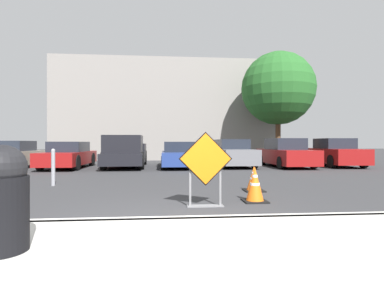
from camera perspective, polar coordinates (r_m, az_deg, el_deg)
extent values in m
plane|color=#333335|center=(14.57, -4.91, -4.77)|extent=(96.00, 96.00, 0.00)
cube|color=beige|center=(3.29, -4.60, -21.09)|extent=(28.75, 2.90, 0.14)
cube|color=beige|center=(4.67, -4.73, -14.61)|extent=(28.75, 0.20, 0.14)
cube|color=black|center=(5.92, 2.60, -2.82)|extent=(1.07, 0.02, 1.07)
cube|color=orange|center=(5.90, 2.62, -2.83)|extent=(1.01, 0.02, 1.01)
cube|color=slate|center=(6.08, 2.54, -11.69)|extent=(0.72, 0.20, 0.02)
cube|color=slate|center=(5.97, -0.36, -7.38)|extent=(0.04, 0.04, 0.95)
cube|color=slate|center=(6.05, 5.39, -7.28)|extent=(0.04, 0.04, 0.95)
cube|color=black|center=(6.68, 11.88, -10.58)|extent=(0.50, 0.50, 0.03)
cone|color=orange|center=(6.62, 11.88, -7.38)|extent=(0.37, 0.37, 0.72)
cylinder|color=white|center=(6.60, 11.89, -6.02)|extent=(0.12, 0.12, 0.06)
cylinder|color=white|center=(6.62, 11.88, -7.51)|extent=(0.21, 0.21, 0.06)
cube|color=black|center=(8.10, 11.71, -8.67)|extent=(0.51, 0.51, 0.03)
cone|color=orange|center=(8.06, 11.71, -6.35)|extent=(0.38, 0.38, 0.63)
cylinder|color=white|center=(8.04, 11.71, -5.37)|extent=(0.12, 0.12, 0.06)
cylinder|color=white|center=(8.06, 11.71, -6.44)|extent=(0.21, 0.21, 0.06)
cube|color=#A39984|center=(17.42, -31.22, -2.28)|extent=(1.85, 4.14, 0.69)
cube|color=#1E232D|center=(17.50, -31.07, -0.31)|extent=(1.62, 1.91, 0.51)
cylinder|color=black|center=(15.91, -30.50, -3.26)|extent=(0.20, 0.62, 0.62)
cylinder|color=black|center=(18.26, -27.06, -2.81)|extent=(0.20, 0.62, 0.62)
cylinder|color=black|center=(18.95, -31.81, -2.71)|extent=(0.20, 0.62, 0.62)
cube|color=maroon|center=(16.28, -22.47, -2.47)|extent=(1.76, 4.51, 0.62)
cube|color=#1E232D|center=(16.37, -22.36, -0.48)|extent=(1.54, 2.08, 0.51)
cylinder|color=black|center=(14.72, -21.14, -3.33)|extent=(0.20, 0.72, 0.72)
cylinder|color=black|center=(15.25, -26.95, -3.22)|extent=(0.20, 0.72, 0.72)
cylinder|color=black|center=(17.41, -18.55, -2.78)|extent=(0.20, 0.72, 0.72)
cylinder|color=black|center=(17.86, -23.57, -2.71)|extent=(0.20, 0.72, 0.72)
cube|color=black|center=(16.07, -12.43, -2.51)|extent=(2.06, 5.27, 0.55)
cube|color=black|center=(14.88, -12.90, -0.03)|extent=(1.82, 2.14, 0.85)
cube|color=black|center=(18.29, -11.72, -0.61)|extent=(1.82, 0.15, 0.45)
cube|color=black|center=(17.03, -9.03, -0.67)|extent=(0.17, 2.51, 0.45)
cube|color=black|center=(17.20, -15.09, -0.67)|extent=(0.17, 2.51, 0.45)
cylinder|color=black|center=(14.44, -9.59, -3.17)|extent=(0.26, 0.83, 0.83)
cylinder|color=black|center=(14.64, -16.50, -3.13)|extent=(0.26, 0.83, 0.83)
cylinder|color=black|center=(17.57, -9.05, -2.57)|extent=(0.26, 0.83, 0.83)
cylinder|color=black|center=(17.73, -14.75, -2.54)|extent=(0.26, 0.83, 0.83)
cube|color=navy|center=(15.67, -2.33, -2.62)|extent=(1.86, 4.69, 0.62)
cube|color=#1E232D|center=(15.77, -2.35, -0.52)|extent=(1.63, 2.16, 0.52)
cylinder|color=black|center=(14.30, 1.37, -3.55)|extent=(0.20, 0.65, 0.65)
cylinder|color=black|center=(14.21, -5.48, -3.58)|extent=(0.20, 0.65, 0.65)
cylinder|color=black|center=(17.18, 0.28, -2.92)|extent=(0.20, 0.65, 0.65)
cylinder|color=black|center=(17.11, -5.41, -2.93)|extent=(0.20, 0.65, 0.65)
cube|color=slate|center=(16.23, 7.59, -2.27)|extent=(1.87, 4.55, 0.76)
cube|color=#1E232D|center=(16.33, 7.50, -0.03)|extent=(1.58, 2.12, 0.51)
cylinder|color=black|center=(15.14, 11.82, -3.32)|extent=(0.22, 0.67, 0.67)
cylinder|color=black|center=(14.71, 5.96, -3.42)|extent=(0.22, 0.67, 0.67)
cylinder|color=black|center=(17.79, 8.94, -2.79)|extent=(0.22, 0.67, 0.67)
cylinder|color=black|center=(17.43, 3.92, -2.85)|extent=(0.22, 0.67, 0.67)
cube|color=maroon|center=(16.65, 17.41, -2.29)|extent=(1.80, 4.50, 0.74)
cube|color=#1E232D|center=(16.74, 17.26, 0.01)|extent=(1.58, 2.07, 0.59)
cylinder|color=black|center=(15.75, 22.12, -3.29)|extent=(0.20, 0.62, 0.62)
cylinder|color=black|center=(15.07, 16.56, -3.44)|extent=(0.20, 0.62, 0.62)
cylinder|color=black|center=(18.26, 18.11, -2.80)|extent=(0.20, 0.62, 0.62)
cylinder|color=black|center=(17.68, 13.21, -2.89)|extent=(0.20, 0.62, 0.62)
cube|color=maroon|center=(17.99, 25.59, -2.02)|extent=(2.01, 4.17, 0.77)
cube|color=#1E232D|center=(18.07, 25.45, 0.09)|extent=(1.66, 1.96, 0.55)
cylinder|color=black|center=(17.29, 29.87, -2.89)|extent=(0.24, 0.69, 0.67)
cylinder|color=black|center=(16.51, 25.08, -3.03)|extent=(0.24, 0.69, 0.67)
cylinder|color=black|center=(19.49, 26.02, -2.54)|extent=(0.24, 0.69, 0.67)
cylinder|color=black|center=(18.80, 21.65, -2.63)|extent=(0.24, 0.69, 0.67)
cylinder|color=black|center=(3.73, -32.46, -11.21)|extent=(0.51, 0.51, 0.78)
sphere|color=black|center=(3.67, -32.48, -3.87)|extent=(0.48, 0.48, 0.48)
cylinder|color=gray|center=(9.74, -24.92, -4.20)|extent=(0.11, 0.11, 1.04)
sphere|color=gray|center=(9.71, -24.93, -1.15)|extent=(0.12, 0.12, 0.12)
cylinder|color=gray|center=(10.32, -32.44, -4.21)|extent=(0.11, 0.11, 0.95)
sphere|color=gray|center=(10.29, -32.45, -1.57)|extent=(0.12, 0.12, 0.12)
cube|color=gray|center=(24.24, -4.66, 6.10)|extent=(16.78, 5.00, 7.50)
cylinder|color=#513823|center=(20.37, 16.04, 0.94)|extent=(0.32, 0.32, 3.05)
sphere|color=#235B23|center=(20.68, 16.05, 10.14)|extent=(4.75, 4.75, 4.75)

